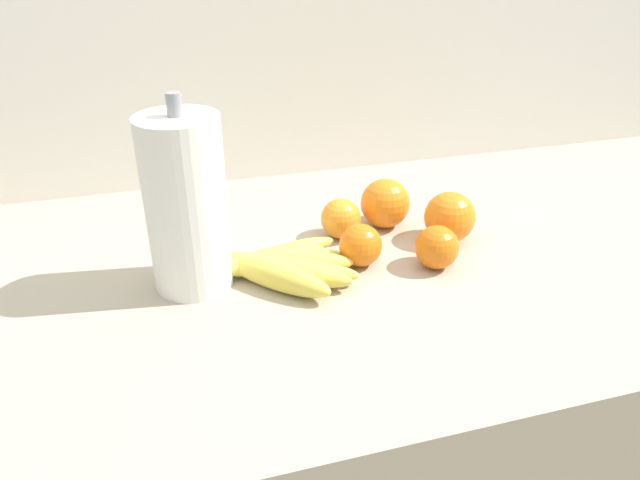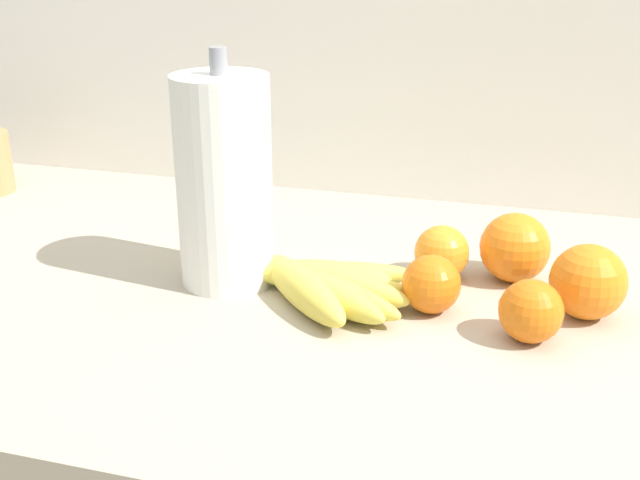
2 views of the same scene
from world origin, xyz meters
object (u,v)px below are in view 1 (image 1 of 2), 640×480
(banana_bunch, at_px, (280,266))
(orange_back_right, at_px, (450,217))
(orange_back_left, at_px, (341,219))
(orange_center, at_px, (360,245))
(orange_right, at_px, (437,247))
(paper_towel_roll, at_px, (186,205))
(orange_far_right, at_px, (385,203))

(banana_bunch, relative_size, orange_back_right, 2.55)
(orange_back_left, height_order, orange_center, same)
(orange_back_left, distance_m, orange_right, 0.17)
(orange_back_right, xyz_separation_m, paper_towel_roll, (-0.41, -0.02, 0.08))
(orange_back_right, bearing_deg, orange_far_right, 136.64)
(orange_center, relative_size, paper_towel_roll, 0.24)
(orange_right, distance_m, paper_towel_roll, 0.37)
(banana_bunch, relative_size, orange_right, 3.19)
(orange_back_left, xyz_separation_m, paper_towel_roll, (-0.25, -0.08, 0.09))
(orange_right, relative_size, paper_towel_roll, 0.24)
(orange_back_left, distance_m, orange_back_right, 0.18)
(orange_center, distance_m, orange_right, 0.11)
(orange_back_left, distance_m, paper_towel_roll, 0.27)
(orange_right, bearing_deg, orange_center, 160.49)
(orange_back_left, xyz_separation_m, orange_right, (0.11, -0.13, -0.00))
(orange_back_left, xyz_separation_m, orange_center, (0.00, -0.09, -0.00))
(banana_bunch, bearing_deg, orange_back_left, 37.67)
(orange_far_right, bearing_deg, paper_towel_roll, -164.02)
(banana_bunch, xyz_separation_m, orange_far_right, (0.21, 0.11, 0.02))
(orange_back_right, distance_m, orange_center, 0.17)
(orange_center, distance_m, orange_far_right, 0.14)
(orange_back_left, relative_size, orange_center, 1.01)
(orange_back_left, bearing_deg, orange_right, -50.32)
(orange_center, height_order, paper_towel_roll, paper_towel_roll)
(paper_towel_roll, bearing_deg, banana_bunch, -8.88)
(orange_center, bearing_deg, orange_back_right, 11.72)
(orange_back_right, relative_size, paper_towel_roll, 0.30)
(banana_bunch, xyz_separation_m, orange_center, (0.13, 0.00, 0.01))
(orange_back_right, bearing_deg, banana_bunch, -172.77)
(orange_center, height_order, orange_far_right, orange_far_right)
(orange_far_right, bearing_deg, banana_bunch, -151.40)
(paper_towel_roll, bearing_deg, orange_center, -3.79)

